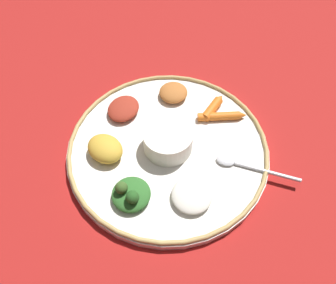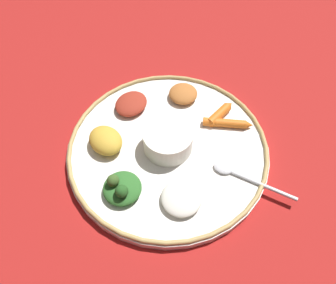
{
  "view_description": "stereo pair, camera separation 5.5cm",
  "coord_description": "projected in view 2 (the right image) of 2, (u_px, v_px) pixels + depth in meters",
  "views": [
    {
      "loc": [
        0.28,
        0.21,
        0.52
      ],
      "look_at": [
        0.0,
        0.0,
        0.03
      ],
      "focal_mm": 34.63,
      "sensor_mm": 36.0,
      "label": 1
    },
    {
      "loc": [
        0.24,
        0.25,
        0.52
      ],
      "look_at": [
        0.0,
        0.0,
        0.03
      ],
      "focal_mm": 34.63,
      "sensor_mm": 36.0,
      "label": 2
    }
  ],
  "objects": [
    {
      "name": "spoon",
      "position": [
        240.0,
        176.0,
        0.57
      ],
      "size": [
        0.06,
        0.15,
        0.01
      ],
      "color": "silver",
      "rests_on": "platter"
    },
    {
      "name": "platter",
      "position": [
        168.0,
        149.0,
        0.62
      ],
      "size": [
        0.38,
        0.38,
        0.02
      ],
      "primitive_type": "cylinder",
      "color": "white",
      "rests_on": "ground_plane"
    },
    {
      "name": "mound_beet",
      "position": [
        131.0,
        104.0,
        0.66
      ],
      "size": [
        0.08,
        0.07,
        0.02
      ],
      "primitive_type": "ellipsoid",
      "rotation": [
        0.0,
        0.0,
        3.34
      ],
      "color": "maroon",
      "rests_on": "platter"
    },
    {
      "name": "carrot_outer",
      "position": [
        221.0,
        113.0,
        0.65
      ],
      "size": [
        0.07,
        0.02,
        0.02
      ],
      "color": "orange",
      "rests_on": "platter"
    },
    {
      "name": "ground_plane",
      "position": [
        168.0,
        151.0,
        0.63
      ],
      "size": [
        2.4,
        2.4,
        0.0
      ],
      "primitive_type": "plane",
      "color": "maroon"
    },
    {
      "name": "center_bowl",
      "position": [
        168.0,
        139.0,
        0.6
      ],
      "size": [
        0.09,
        0.09,
        0.04
      ],
      "color": "silver",
      "rests_on": "platter"
    },
    {
      "name": "platter_rim",
      "position": [
        168.0,
        146.0,
        0.61
      ],
      "size": [
        0.38,
        0.38,
        0.01
      ],
      "primitive_type": "torus",
      "color": "tan",
      "rests_on": "platter"
    },
    {
      "name": "carrot_near_spoon",
      "position": [
        227.0,
        123.0,
        0.64
      ],
      "size": [
        0.08,
        0.09,
        0.02
      ],
      "color": "orange",
      "rests_on": "platter"
    },
    {
      "name": "mound_rice_white",
      "position": [
        182.0,
        198.0,
        0.54
      ],
      "size": [
        0.1,
        0.1,
        0.02
      ],
      "primitive_type": "ellipsoid",
      "rotation": [
        0.0,
        0.0,
        2.17
      ],
      "color": "silver",
      "rests_on": "platter"
    },
    {
      "name": "greens_pile",
      "position": [
        122.0,
        188.0,
        0.55
      ],
      "size": [
        0.09,
        0.09,
        0.04
      ],
      "color": "#2D6628",
      "rests_on": "platter"
    },
    {
      "name": "mound_lentil_yellow",
      "position": [
        106.0,
        140.0,
        0.6
      ],
      "size": [
        0.06,
        0.07,
        0.03
      ],
      "primitive_type": "ellipsoid",
      "rotation": [
        0.0,
        0.0,
        1.52
      ],
      "color": "gold",
      "rests_on": "platter"
    },
    {
      "name": "mound_chickpea",
      "position": [
        183.0,
        94.0,
        0.68
      ],
      "size": [
        0.07,
        0.07,
        0.02
      ],
      "primitive_type": "ellipsoid",
      "rotation": [
        0.0,
        0.0,
        0.14
      ],
      "color": "#B2662D",
      "rests_on": "platter"
    }
  ]
}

